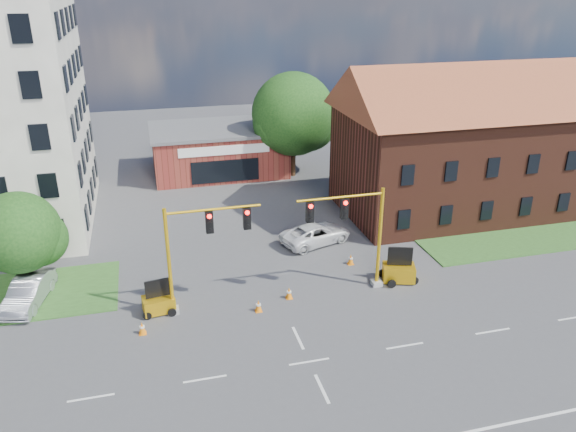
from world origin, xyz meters
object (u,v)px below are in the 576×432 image
object	(u,v)px
signal_mast_east	(354,228)
trailer_east	(399,271)
pickup_white	(316,234)
signal_mast_west	(199,245)
trailer_west	(159,303)

from	to	relation	value
signal_mast_east	trailer_east	xyz separation A→B (m)	(3.13, 0.16, -3.25)
trailer_east	pickup_white	distance (m)	7.15
signal_mast_east	trailer_east	size ratio (longest dim) A/B	2.84
signal_mast_west	pickup_white	xyz separation A→B (m)	(8.58, 6.52, -3.22)
trailer_west	trailer_east	size ratio (longest dim) A/B	0.88
signal_mast_east	trailer_west	xyz separation A→B (m)	(-11.10, 0.29, -3.32)
signal_mast_west	signal_mast_east	xyz separation A→B (m)	(8.71, 0.00, 0.00)
trailer_west	signal_mast_west	bearing A→B (deg)	-15.02
signal_mast_west	pickup_white	bearing A→B (deg)	37.24
signal_mast_east	signal_mast_west	bearing A→B (deg)	180.00
signal_mast_east	trailer_east	distance (m)	4.51
signal_mast_west	signal_mast_east	distance (m)	8.71
signal_mast_west	trailer_east	distance (m)	12.28
trailer_west	pickup_white	size ratio (longest dim) A/B	0.38
signal_mast_west	pickup_white	size ratio (longest dim) A/B	1.23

